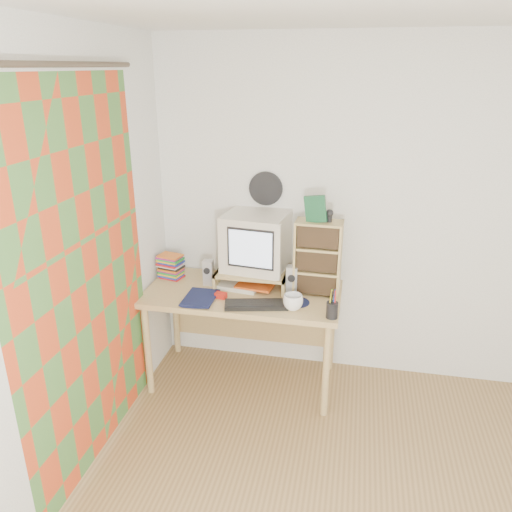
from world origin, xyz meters
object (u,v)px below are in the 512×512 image
at_px(dvd_stack, 170,263).
at_px(desk, 245,304).
at_px(crt_monitor, 255,243).
at_px(diary, 185,295).
at_px(cd_rack, 318,258).
at_px(mug, 293,302).
at_px(keyboard, 256,305).

bearing_deg(dvd_stack, desk, 6.22).
xyz_separation_m(desk, crt_monitor, (0.06, 0.09, 0.46)).
xyz_separation_m(dvd_stack, diary, (0.23, -0.33, -0.09)).
height_order(dvd_stack, cd_rack, cd_rack).
xyz_separation_m(cd_rack, diary, (-0.89, -0.27, -0.24)).
bearing_deg(mug, cd_rack, 65.74).
xyz_separation_m(crt_monitor, diary, (-0.43, -0.34, -0.30)).
bearing_deg(diary, mug, -1.32).
bearing_deg(keyboard, diary, 164.51).
distance_m(desk, crt_monitor, 0.47).
distance_m(desk, keyboard, 0.35).
height_order(desk, mug, mug).
distance_m(keyboard, dvd_stack, 0.83).
bearing_deg(dvd_stack, cd_rack, 10.37).
distance_m(desk, cd_rack, 0.66).
xyz_separation_m(dvd_stack, cd_rack, (1.12, -0.06, 0.15)).
height_order(keyboard, dvd_stack, dvd_stack).
relative_size(cd_rack, mug, 4.02).
bearing_deg(desk, cd_rack, 1.92).
height_order(crt_monitor, keyboard, crt_monitor).
xyz_separation_m(desk, cd_rack, (0.52, 0.02, 0.40)).
bearing_deg(keyboard, crt_monitor, 89.90).
relative_size(desk, cd_rack, 2.61).
bearing_deg(desk, diary, -144.80).
distance_m(crt_monitor, keyboard, 0.49).
xyz_separation_m(desk, diary, (-0.36, -0.26, 0.16)).
distance_m(crt_monitor, dvd_stack, 0.69).
height_order(keyboard, cd_rack, cd_rack).
relative_size(crt_monitor, keyboard, 1.02).
height_order(crt_monitor, mug, crt_monitor).
height_order(cd_rack, mug, cd_rack).
height_order(desk, keyboard, keyboard).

